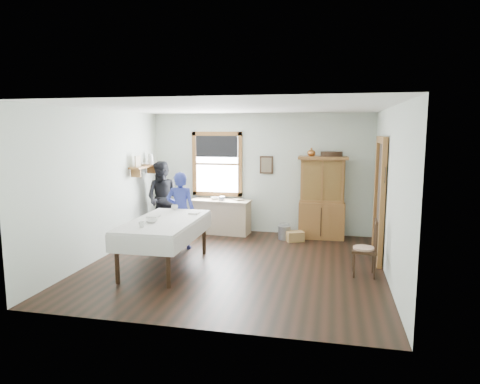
{
  "coord_description": "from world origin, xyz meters",
  "views": [
    {
      "loc": [
        1.61,
        -7.04,
        2.34
      ],
      "look_at": [
        0.01,
        0.3,
        1.24
      ],
      "focal_mm": 32.0,
      "sensor_mm": 36.0,
      "label": 1
    }
  ],
  "objects_px": {
    "china_hutch": "(322,198)",
    "dining_table": "(165,244)",
    "wicker_basket": "(295,236)",
    "spindle_chair": "(364,248)",
    "woman_blue": "(181,213)",
    "figure_dark": "(164,201)",
    "pail": "(284,232)",
    "work_counter": "(221,217)"
  },
  "relations": [
    {
      "from": "china_hutch",
      "to": "dining_table",
      "type": "height_order",
      "value": "china_hutch"
    },
    {
      "from": "dining_table",
      "to": "wicker_basket",
      "type": "relative_size",
      "value": 5.85
    },
    {
      "from": "dining_table",
      "to": "china_hutch",
      "type": "bearing_deg",
      "value": 45.67
    },
    {
      "from": "china_hutch",
      "to": "spindle_chair",
      "type": "relative_size",
      "value": 1.92
    },
    {
      "from": "pail",
      "to": "woman_blue",
      "type": "bearing_deg",
      "value": -149.25
    },
    {
      "from": "spindle_chair",
      "to": "woman_blue",
      "type": "bearing_deg",
      "value": 168.72
    },
    {
      "from": "china_hutch",
      "to": "woman_blue",
      "type": "height_order",
      "value": "china_hutch"
    },
    {
      "from": "spindle_chair",
      "to": "wicker_basket",
      "type": "xyz_separation_m",
      "value": [
        -1.27,
        1.91,
        -0.36
      ]
    },
    {
      "from": "dining_table",
      "to": "pail",
      "type": "relative_size",
      "value": 7.08
    },
    {
      "from": "spindle_chair",
      "to": "figure_dark",
      "type": "distance_m",
      "value": 4.6
    },
    {
      "from": "work_counter",
      "to": "dining_table",
      "type": "distance_m",
      "value": 2.58
    },
    {
      "from": "spindle_chair",
      "to": "woman_blue",
      "type": "height_order",
      "value": "woman_blue"
    },
    {
      "from": "work_counter",
      "to": "figure_dark",
      "type": "bearing_deg",
      "value": -156.56
    },
    {
      "from": "dining_table",
      "to": "spindle_chair",
      "type": "height_order",
      "value": "spindle_chair"
    },
    {
      "from": "dining_table",
      "to": "spindle_chair",
      "type": "distance_m",
      "value": 3.3
    },
    {
      "from": "china_hutch",
      "to": "pail",
      "type": "xyz_separation_m",
      "value": [
        -0.77,
        -0.28,
        -0.74
      ]
    },
    {
      "from": "woman_blue",
      "to": "pail",
      "type": "bearing_deg",
      "value": -157.12
    },
    {
      "from": "spindle_chair",
      "to": "woman_blue",
      "type": "distance_m",
      "value": 3.56
    },
    {
      "from": "pail",
      "to": "woman_blue",
      "type": "xyz_separation_m",
      "value": [
        -1.93,
        -1.15,
        0.56
      ]
    },
    {
      "from": "work_counter",
      "to": "figure_dark",
      "type": "relative_size",
      "value": 0.88
    },
    {
      "from": "wicker_basket",
      "to": "figure_dark",
      "type": "bearing_deg",
      "value": -179.12
    },
    {
      "from": "work_counter",
      "to": "china_hutch",
      "type": "distance_m",
      "value": 2.29
    },
    {
      "from": "wicker_basket",
      "to": "dining_table",
      "type": "bearing_deg",
      "value": -132.54
    },
    {
      "from": "work_counter",
      "to": "dining_table",
      "type": "height_order",
      "value": "dining_table"
    },
    {
      "from": "work_counter",
      "to": "spindle_chair",
      "type": "xyz_separation_m",
      "value": [
        2.98,
        -2.28,
        0.08
      ]
    },
    {
      "from": "figure_dark",
      "to": "work_counter",
      "type": "bearing_deg",
      "value": 19.67
    },
    {
      "from": "figure_dark",
      "to": "pail",
      "type": "bearing_deg",
      "value": 4.69
    },
    {
      "from": "work_counter",
      "to": "figure_dark",
      "type": "distance_m",
      "value": 1.34
    },
    {
      "from": "dining_table",
      "to": "figure_dark",
      "type": "relative_size",
      "value": 1.36
    },
    {
      "from": "spindle_chair",
      "to": "figure_dark",
      "type": "relative_size",
      "value": 0.61
    },
    {
      "from": "work_counter",
      "to": "wicker_basket",
      "type": "height_order",
      "value": "work_counter"
    },
    {
      "from": "dining_table",
      "to": "wicker_basket",
      "type": "bearing_deg",
      "value": 47.46
    },
    {
      "from": "pail",
      "to": "figure_dark",
      "type": "height_order",
      "value": "figure_dark"
    },
    {
      "from": "work_counter",
      "to": "china_hutch",
      "type": "bearing_deg",
      "value": 5.99
    },
    {
      "from": "pail",
      "to": "spindle_chair",
      "type": "bearing_deg",
      "value": -53.47
    },
    {
      "from": "spindle_chair",
      "to": "woman_blue",
      "type": "relative_size",
      "value": 0.65
    },
    {
      "from": "work_counter",
      "to": "woman_blue",
      "type": "xyz_separation_m",
      "value": [
        -0.45,
        -1.38,
        0.32
      ]
    },
    {
      "from": "china_hutch",
      "to": "wicker_basket",
      "type": "bearing_deg",
      "value": -144.52
    },
    {
      "from": "china_hutch",
      "to": "wicker_basket",
      "type": "relative_size",
      "value": 5.01
    },
    {
      "from": "work_counter",
      "to": "china_hutch",
      "type": "relative_size",
      "value": 0.76
    },
    {
      "from": "spindle_chair",
      "to": "wicker_basket",
      "type": "bearing_deg",
      "value": 126.89
    },
    {
      "from": "woman_blue",
      "to": "work_counter",
      "type": "bearing_deg",
      "value": -116.05
    }
  ]
}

